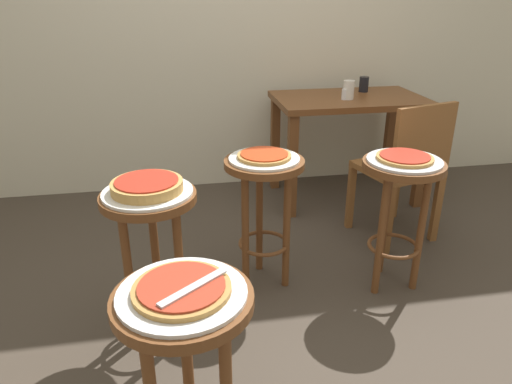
{
  "coord_description": "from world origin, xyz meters",
  "views": [
    {
      "loc": [
        -0.5,
        -1.87,
        1.42
      ],
      "look_at": [
        -0.16,
        -0.0,
        0.6
      ],
      "focal_mm": 33.45,
      "sensor_mm": 36.0,
      "label": 1
    }
  ],
  "objects_px": {
    "pizza_middle": "(147,186)",
    "condiment_shaker": "(345,94)",
    "serving_plate_rear": "(264,159)",
    "dining_table": "(348,115)",
    "stool_foreground": "(186,347)",
    "pizza_rear": "(264,155)",
    "serving_plate_middle": "(148,192)",
    "serving_plate_foreground": "(182,293)",
    "stool_rear": "(264,194)",
    "pizza_foreground": "(182,288)",
    "pizza_server_knife": "(193,287)",
    "cup_far_edge": "(364,84)",
    "pizza_leftside": "(405,157)",
    "serving_plate_leftside": "(404,161)",
    "wooden_chair": "(405,167)",
    "stool_middle": "(152,233)",
    "stool_leftside": "(400,196)",
    "cup_near_edge": "(349,90)"
  },
  "relations": [
    {
      "from": "pizza_middle",
      "to": "condiment_shaker",
      "type": "xyz_separation_m",
      "value": [
        1.25,
        1.21,
        0.06
      ]
    },
    {
      "from": "serving_plate_rear",
      "to": "dining_table",
      "type": "distance_m",
      "value": 1.25
    },
    {
      "from": "stool_foreground",
      "to": "pizza_rear",
      "type": "height_order",
      "value": "pizza_rear"
    },
    {
      "from": "serving_plate_middle",
      "to": "pizza_rear",
      "type": "relative_size",
      "value": 1.4
    },
    {
      "from": "stool_foreground",
      "to": "serving_plate_rear",
      "type": "relative_size",
      "value": 1.99
    },
    {
      "from": "serving_plate_foreground",
      "to": "stool_rear",
      "type": "relative_size",
      "value": 0.52
    },
    {
      "from": "pizza_foreground",
      "to": "pizza_server_knife",
      "type": "bearing_deg",
      "value": -33.69
    },
    {
      "from": "pizza_foreground",
      "to": "cup_far_edge",
      "type": "distance_m",
      "value": 2.53
    },
    {
      "from": "serving_plate_foreground",
      "to": "pizza_leftside",
      "type": "distance_m",
      "value": 1.37
    },
    {
      "from": "serving_plate_foreground",
      "to": "serving_plate_rear",
      "type": "xyz_separation_m",
      "value": [
        0.42,
        1.01,
        0.0
      ]
    },
    {
      "from": "serving_plate_leftside",
      "to": "stool_rear",
      "type": "distance_m",
      "value": 0.68
    },
    {
      "from": "wooden_chair",
      "to": "cup_far_edge",
      "type": "bearing_deg",
      "value": 86.78
    },
    {
      "from": "pizza_leftside",
      "to": "condiment_shaker",
      "type": "bearing_deg",
      "value": 85.6
    },
    {
      "from": "stool_foreground",
      "to": "wooden_chair",
      "type": "xyz_separation_m",
      "value": [
        1.31,
        1.32,
        -0.03
      ]
    },
    {
      "from": "stool_middle",
      "to": "serving_plate_rear",
      "type": "distance_m",
      "value": 0.64
    },
    {
      "from": "pizza_foreground",
      "to": "serving_plate_leftside",
      "type": "relative_size",
      "value": 0.76
    },
    {
      "from": "serving_plate_rear",
      "to": "serving_plate_foreground",
      "type": "bearing_deg",
      "value": -112.65
    },
    {
      "from": "stool_foreground",
      "to": "stool_middle",
      "type": "bearing_deg",
      "value": 98.7
    },
    {
      "from": "serving_plate_leftside",
      "to": "condiment_shaker",
      "type": "relative_size",
      "value": 4.95
    },
    {
      "from": "pizza_foreground",
      "to": "pizza_middle",
      "type": "xyz_separation_m",
      "value": [
        -0.11,
        0.7,
        0.01
      ]
    },
    {
      "from": "pizza_rear",
      "to": "condiment_shaker",
      "type": "distance_m",
      "value": 1.15
    },
    {
      "from": "pizza_middle",
      "to": "pizza_server_knife",
      "type": "relative_size",
      "value": 1.28
    },
    {
      "from": "stool_leftside",
      "to": "serving_plate_leftside",
      "type": "xyz_separation_m",
      "value": [
        0.0,
        0.0,
        0.18
      ]
    },
    {
      "from": "stool_leftside",
      "to": "cup_near_edge",
      "type": "xyz_separation_m",
      "value": [
        0.11,
        1.05,
        0.3
      ]
    },
    {
      "from": "serving_plate_foreground",
      "to": "stool_leftside",
      "type": "distance_m",
      "value": 1.38
    },
    {
      "from": "stool_foreground",
      "to": "stool_leftside",
      "type": "distance_m",
      "value": 1.37
    },
    {
      "from": "condiment_shaker",
      "to": "wooden_chair",
      "type": "height_order",
      "value": "wooden_chair"
    },
    {
      "from": "stool_rear",
      "to": "condiment_shaker",
      "type": "relative_size",
      "value": 9.54
    },
    {
      "from": "stool_rear",
      "to": "serving_plate_foreground",
      "type": "bearing_deg",
      "value": -112.65
    },
    {
      "from": "serving_plate_foreground",
      "to": "serving_plate_leftside",
      "type": "height_order",
      "value": "same"
    },
    {
      "from": "pizza_server_knife",
      "to": "serving_plate_middle",
      "type": "bearing_deg",
      "value": 63.34
    },
    {
      "from": "stool_leftside",
      "to": "pizza_leftside",
      "type": "height_order",
      "value": "pizza_leftside"
    },
    {
      "from": "serving_plate_middle",
      "to": "wooden_chair",
      "type": "height_order",
      "value": "wooden_chair"
    },
    {
      "from": "serving_plate_foreground",
      "to": "serving_plate_middle",
      "type": "relative_size",
      "value": 0.97
    },
    {
      "from": "cup_near_edge",
      "to": "dining_table",
      "type": "bearing_deg",
      "value": 62.66
    },
    {
      "from": "serving_plate_middle",
      "to": "cup_near_edge",
      "type": "bearing_deg",
      "value": 43.61
    },
    {
      "from": "pizza_foreground",
      "to": "serving_plate_rear",
      "type": "distance_m",
      "value": 1.1
    },
    {
      "from": "pizza_rear",
      "to": "pizza_middle",
      "type": "bearing_deg",
      "value": -149.79
    },
    {
      "from": "stool_foreground",
      "to": "pizza_middle",
      "type": "xyz_separation_m",
      "value": [
        -0.11,
        0.7,
        0.21
      ]
    },
    {
      "from": "stool_foreground",
      "to": "serving_plate_foreground",
      "type": "relative_size",
      "value": 1.93
    },
    {
      "from": "serving_plate_leftside",
      "to": "condiment_shaker",
      "type": "bearing_deg",
      "value": 85.6
    },
    {
      "from": "pizza_foreground",
      "to": "stool_rear",
      "type": "distance_m",
      "value": 1.11
    },
    {
      "from": "pizza_foreground",
      "to": "serving_plate_leftside",
      "type": "height_order",
      "value": "pizza_foreground"
    },
    {
      "from": "stool_middle",
      "to": "serving_plate_rear",
      "type": "relative_size",
      "value": 1.99
    },
    {
      "from": "cup_near_edge",
      "to": "serving_plate_foreground",
      "type": "bearing_deg",
      "value": -121.33
    },
    {
      "from": "serving_plate_foreground",
      "to": "condiment_shaker",
      "type": "height_order",
      "value": "condiment_shaker"
    },
    {
      "from": "stool_foreground",
      "to": "stool_middle",
      "type": "distance_m",
      "value": 0.71
    },
    {
      "from": "serving_plate_middle",
      "to": "cup_far_edge",
      "type": "xyz_separation_m",
      "value": [
        1.47,
        1.43,
        0.11
      ]
    },
    {
      "from": "stool_foreground",
      "to": "pizza_middle",
      "type": "height_order",
      "value": "pizza_middle"
    },
    {
      "from": "pizza_middle",
      "to": "wooden_chair",
      "type": "height_order",
      "value": "wooden_chair"
    }
  ]
}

